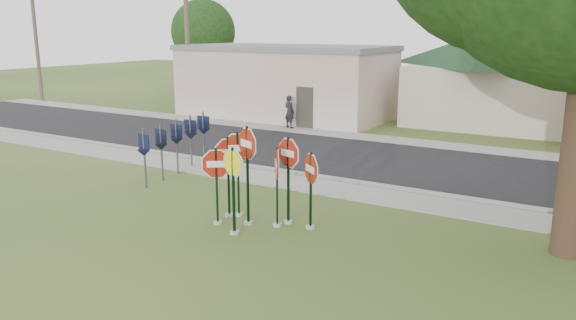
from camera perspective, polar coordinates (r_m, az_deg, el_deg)
The scene contains 20 objects.
ground at distance 14.29m, azimuth -6.94°, elevation -8.10°, with size 120.00×120.00×0.00m, color #33501E.
sidewalk_near at distance 18.68m, azimuth 3.45°, elevation -2.77°, with size 60.00×1.60×0.06m, color gray.
road at distance 22.64m, azimuth 8.74°, elevation -0.06°, with size 60.00×7.00×0.04m, color black.
sidewalk_far at distance 26.58m, azimuth 12.29°, elevation 1.79°, with size 60.00×1.60×0.06m, color gray.
curb at distance 19.53m, azimuth 4.82°, elevation -1.95°, with size 60.00×0.20×0.14m, color gray.
stop_sign_center at distance 14.82m, azimuth -4.15°, elevation 0.02°, with size 1.07×0.49×2.82m.
stop_sign_yellow at distance 14.23m, azimuth -5.58°, elevation -2.13°, with size 0.95×0.24×2.37m.
stop_sign_left at distance 15.03m, azimuth -7.27°, elevation -1.66°, with size 0.91×0.62×2.22m.
stop_sign_right at distance 14.72m, azimuth -1.12°, elevation -1.63°, with size 0.69×0.92×2.29m.
stop_sign_back_right at distance 14.92m, azimuth 0.03°, elevation -0.78°, with size 1.06×0.36×2.51m.
stop_sign_back_left at distance 15.57m, azimuth -5.11°, elevation -0.17°, with size 0.88×0.73×2.53m.
stop_sign_far_right at distance 14.59m, azimuth 2.33°, elevation -2.09°, with size 0.90×0.69×2.19m.
stop_sign_far_left at distance 15.58m, azimuth -6.10°, elevation -0.65°, with size 0.67×0.80×2.39m.
route_sign_row at distance 20.63m, azimuth -11.24°, elevation 1.95°, with size 1.43×4.63×2.00m.
building_stucco at distance 33.40m, azimuth -0.26°, elevation 8.06°, with size 12.20×6.20×4.20m.
building_house at distance 33.07m, azimuth 20.36°, elevation 9.80°, with size 11.60×11.60×6.20m.
utility_pole_near at distance 33.95m, azimuth -10.23°, elevation 12.71°, with size 2.20×0.26×9.50m.
utility_pole_far at distance 44.41m, azimuth -24.26°, elevation 11.53°, with size 2.20×0.26×9.00m.
bg_tree_left at distance 44.55m, azimuth -8.59°, elevation 12.74°, with size 4.90×4.90×7.35m.
pedestrian at distance 29.42m, azimuth 0.15°, elevation 4.93°, with size 0.62×0.41×1.71m, color black.
Camera 1 is at (8.26, -10.44, 5.18)m, focal length 35.00 mm.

